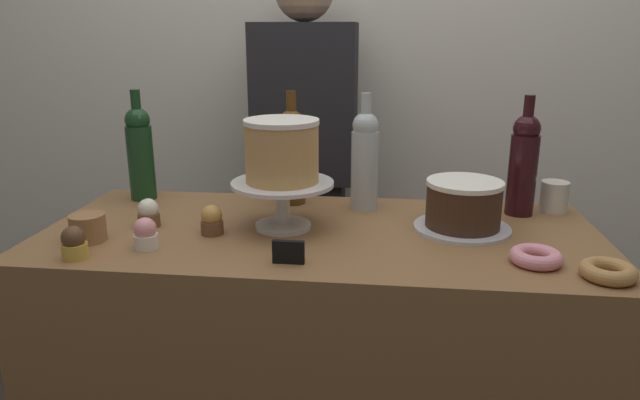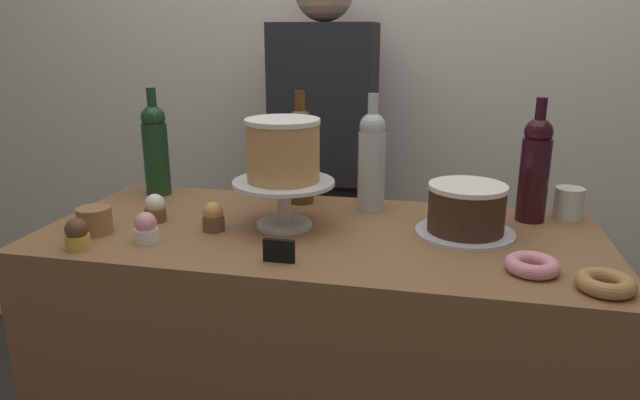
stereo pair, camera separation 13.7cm
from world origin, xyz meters
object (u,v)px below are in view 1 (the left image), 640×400
Objects in this scene: cake_stand_pedestal at (283,196)px; barista_figure at (306,182)px; wine_bottle_dark_red at (523,163)px; wine_bottle_green at (140,152)px; coffee_cup_ceramic at (554,196)px; wine_bottle_clear at (365,159)px; white_layer_cake at (282,151)px; donut_pink at (536,257)px; donut_maple at (608,271)px; cookie_stack at (88,228)px; cupcake_caramel at (212,220)px; wine_bottle_amber at (292,155)px; chocolate_round_cake at (464,204)px; cupcake_strawberry at (145,234)px; cupcake_vanilla at (148,214)px; cupcake_chocolate at (74,243)px; price_sign_chalkboard at (288,252)px.

cake_stand_pedestal is 0.16× the size of barista_figure.
wine_bottle_dark_red reaches higher than cake_stand_pedestal.
cake_stand_pedestal is 0.66m from wine_bottle_dark_red.
wine_bottle_green is 1.19m from coffee_cup_ceramic.
cake_stand_pedestal is at bearing -135.40° from wine_bottle_clear.
wine_bottle_green is at bearing -179.29° from coffee_cup_ceramic.
wine_bottle_dark_red is 0.83m from barista_figure.
wine_bottle_clear is at bearing 44.60° from white_layer_cake.
wine_bottle_dark_red is 0.15m from coffee_cup_ceramic.
donut_pink is 1.00× the size of donut_maple.
cookie_stack is (-1.07, -0.34, -0.11)m from wine_bottle_dark_red.
cake_stand_pedestal is 3.49× the size of cupcake_caramel.
cake_stand_pedestal is 0.23m from wine_bottle_amber.
chocolate_round_cake is 0.58× the size of wine_bottle_clear.
donut_maple is 1.32× the size of coffee_cup_ceramic.
wine_bottle_dark_red is 0.99m from cupcake_strawberry.
coffee_cup_ceramic is at bearing 0.37° from wine_bottle_amber.
white_layer_cake is 0.57× the size of wine_bottle_green.
wine_bottle_dark_red is 3.83× the size of coffee_cup_ceramic.
cupcake_vanilla reaches higher than cookie_stack.
chocolate_round_cake reaches higher than cupcake_vanilla.
coffee_cup_ceramic is at bearing 22.90° from cupcake_chocolate.
donut_pink is at bearing -1.12° from cookie_stack.
cookie_stack is at bearing -161.50° from cake_stand_pedestal.
donut_pink is at bearing -52.90° from barista_figure.
cupcake_chocolate is at bearing -148.87° from white_layer_cake.
cupcake_vanilla is at bearing -174.96° from cake_stand_pedestal.
wine_bottle_clear is at bearing 136.87° from donut_pink.
white_layer_cake is 1.66× the size of donut_pink.
cupcake_strawberry is at bearing -142.46° from wine_bottle_clear.
price_sign_chalkboard is at bearing -76.89° from cake_stand_pedestal.
wine_bottle_amber is at bearing 40.81° from cookie_stack.
coffee_cup_ceramic is (0.74, 0.00, -0.10)m from wine_bottle_amber.
wine_bottle_clear is 0.60m from cupcake_vanilla.
donut_pink is at bearing -16.14° from cake_stand_pedestal.
wine_bottle_dark_red reaches higher than coffee_cup_ceramic.
cake_stand_pedestal is 3.05× the size of coffee_cup_ceramic.
chocolate_round_cake is at bearing -51.45° from barista_figure.
wine_bottle_green is at bearing 113.90° from cupcake_strawberry.
cookie_stack is at bearing -139.19° from wine_bottle_amber.
wine_bottle_dark_red reaches higher than cupcake_vanilla.
wine_bottle_clear is at bearing -63.02° from barista_figure.
cake_stand_pedestal is at bearing 31.13° from cupcake_chocolate.
cupcake_caramel is 1.00× the size of cupcake_chocolate.
cupcake_strawberry is at bearing -158.04° from coffee_cup_ceramic.
white_layer_cake is at bearing -162.85° from wine_bottle_dark_red.
cookie_stack is 0.05× the size of barista_figure.
cookie_stack is 1.23m from coffee_cup_ceramic.
cupcake_chocolate is 0.48m from price_sign_chalkboard.
white_layer_cake is (0.00, 0.00, 0.12)m from cake_stand_pedestal.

